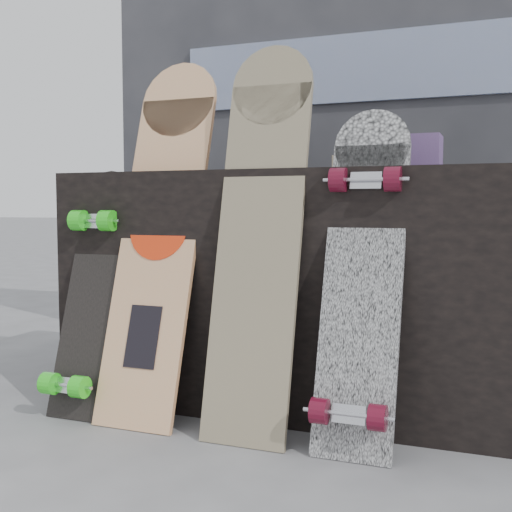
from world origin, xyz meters
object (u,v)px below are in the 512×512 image
at_px(longboard_celtic, 260,224).
at_px(skateboard_dark, 89,288).
at_px(vendor_table, 302,288).
at_px(longboard_cascadia, 362,272).
at_px(longboard_geisha, 161,225).

height_order(longboard_celtic, skateboard_dark, longboard_celtic).
xyz_separation_m(vendor_table, skateboard_dark, (-0.64, -0.35, 0.01)).
bearing_deg(vendor_table, longboard_cascadia, -50.66).
bearing_deg(longboard_cascadia, longboard_geisha, 174.42).
bearing_deg(longboard_celtic, longboard_cascadia, -3.05).
distance_m(vendor_table, longboard_celtic, 0.40).
relative_size(vendor_table, skateboard_dark, 1.97).
xyz_separation_m(vendor_table, longboard_cascadia, (0.28, -0.34, 0.10)).
bearing_deg(skateboard_dark, longboard_geisha, 16.99).
relative_size(longboard_celtic, skateboard_dark, 1.47).
distance_m(longboard_celtic, skateboard_dark, 0.64).
height_order(longboard_geisha, longboard_celtic, longboard_celtic).
distance_m(longboard_cascadia, skateboard_dark, 0.92).
distance_m(vendor_table, skateboard_dark, 0.72).
height_order(longboard_celtic, longboard_cascadia, longboard_celtic).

